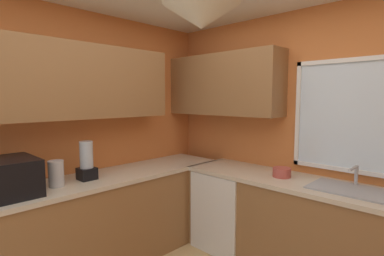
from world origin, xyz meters
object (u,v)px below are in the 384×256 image
sink_assembly (350,189)px  blender_appliance (87,162)px  dishwasher (229,209)px  microwave (10,177)px  kettle (56,174)px  bowl (282,172)px

sink_assembly → blender_appliance: (-1.87, -1.35, 0.15)m
sink_assembly → dishwasher: bearing=-178.3°
blender_appliance → microwave: bearing=-90.0°
microwave → blender_appliance: (0.00, 0.63, 0.02)m
sink_assembly → kettle: bearing=-138.5°
sink_assembly → blender_appliance: bearing=-144.1°
sink_assembly → blender_appliance: blender_appliance is taller
kettle → bowl: (1.24, 1.63, -0.07)m
kettle → sink_assembly: size_ratio=0.37×
dishwasher → bowl: bearing=2.8°
microwave → kettle: size_ratio=2.14×
microwave → dishwasher: bearing=71.2°
kettle → bowl: kettle is taller
sink_assembly → bowl: bearing=-179.4°
sink_assembly → bowl: sink_assembly is taller
bowl → blender_appliance: blender_appliance is taller
microwave → bowl: microwave is taller
dishwasher → kettle: (-0.64, -1.60, 0.58)m
dishwasher → sink_assembly: bearing=1.7°
microwave → kettle: microwave is taller
bowl → dishwasher: bearing=-177.2°
bowl → sink_assembly: bearing=0.6°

